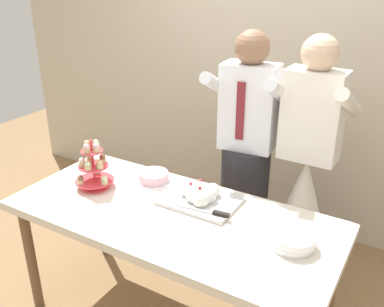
{
  "coord_description": "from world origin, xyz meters",
  "views": [
    {
      "loc": [
        1.1,
        -1.63,
        1.99
      ],
      "look_at": [
        0.04,
        0.15,
        1.07
      ],
      "focal_mm": 39.72,
      "sensor_mm": 36.0,
      "label": 1
    }
  ],
  "objects_px": {
    "plate_stack": "(293,240)",
    "round_cake": "(154,177)",
    "dessert_table": "(172,224)",
    "person_groom": "(245,171)",
    "cupcake_stand": "(93,168)",
    "person_bride": "(302,206)",
    "main_cake_tray": "(201,196)"
  },
  "relations": [
    {
      "from": "main_cake_tray",
      "to": "person_bride",
      "type": "bearing_deg",
      "value": 54.33
    },
    {
      "from": "main_cake_tray",
      "to": "plate_stack",
      "type": "height_order",
      "value": "main_cake_tray"
    },
    {
      "from": "main_cake_tray",
      "to": "person_groom",
      "type": "distance_m",
      "value": 0.55
    },
    {
      "from": "main_cake_tray",
      "to": "plate_stack",
      "type": "xyz_separation_m",
      "value": [
        0.57,
        -0.13,
        -0.01
      ]
    },
    {
      "from": "dessert_table",
      "to": "main_cake_tray",
      "type": "relative_size",
      "value": 4.13
    },
    {
      "from": "dessert_table",
      "to": "main_cake_tray",
      "type": "xyz_separation_m",
      "value": [
        0.08,
        0.17,
        0.12
      ]
    },
    {
      "from": "person_groom",
      "to": "person_bride",
      "type": "distance_m",
      "value": 0.42
    },
    {
      "from": "cupcake_stand",
      "to": "round_cake",
      "type": "distance_m",
      "value": 0.37
    },
    {
      "from": "dessert_table",
      "to": "round_cake",
      "type": "bearing_deg",
      "value": 139.77
    },
    {
      "from": "main_cake_tray",
      "to": "plate_stack",
      "type": "relative_size",
      "value": 2.03
    },
    {
      "from": "plate_stack",
      "to": "person_groom",
      "type": "xyz_separation_m",
      "value": [
        -0.54,
        0.68,
        -0.06
      ]
    },
    {
      "from": "dessert_table",
      "to": "main_cake_tray",
      "type": "height_order",
      "value": "main_cake_tray"
    },
    {
      "from": "person_bride",
      "to": "cupcake_stand",
      "type": "bearing_deg",
      "value": -144.72
    },
    {
      "from": "round_cake",
      "to": "person_groom",
      "type": "relative_size",
      "value": 0.14
    },
    {
      "from": "main_cake_tray",
      "to": "person_groom",
      "type": "xyz_separation_m",
      "value": [
        0.03,
        0.55,
        -0.07
      ]
    },
    {
      "from": "round_cake",
      "to": "person_groom",
      "type": "height_order",
      "value": "person_groom"
    },
    {
      "from": "dessert_table",
      "to": "person_groom",
      "type": "xyz_separation_m",
      "value": [
        0.11,
        0.72,
        0.05
      ]
    },
    {
      "from": "main_cake_tray",
      "to": "person_groom",
      "type": "relative_size",
      "value": 0.26
    },
    {
      "from": "cupcake_stand",
      "to": "person_groom",
      "type": "distance_m",
      "value": 0.98
    },
    {
      "from": "dessert_table",
      "to": "person_bride",
      "type": "distance_m",
      "value": 0.91
    },
    {
      "from": "plate_stack",
      "to": "round_cake",
      "type": "xyz_separation_m",
      "value": [
        -0.95,
        0.2,
        -0.0
      ]
    },
    {
      "from": "dessert_table",
      "to": "cupcake_stand",
      "type": "xyz_separation_m",
      "value": [
        -0.55,
        0.01,
        0.2
      ]
    },
    {
      "from": "main_cake_tray",
      "to": "plate_stack",
      "type": "distance_m",
      "value": 0.59
    },
    {
      "from": "cupcake_stand",
      "to": "main_cake_tray",
      "type": "bearing_deg",
      "value": 14.36
    },
    {
      "from": "main_cake_tray",
      "to": "person_bride",
      "type": "distance_m",
      "value": 0.75
    },
    {
      "from": "dessert_table",
      "to": "person_groom",
      "type": "bearing_deg",
      "value": 80.97
    },
    {
      "from": "main_cake_tray",
      "to": "round_cake",
      "type": "bearing_deg",
      "value": 169.15
    },
    {
      "from": "round_cake",
      "to": "person_bride",
      "type": "bearing_deg",
      "value": 32.89
    },
    {
      "from": "cupcake_stand",
      "to": "person_groom",
      "type": "bearing_deg",
      "value": 46.83
    },
    {
      "from": "main_cake_tray",
      "to": "person_groom",
      "type": "height_order",
      "value": "person_groom"
    },
    {
      "from": "plate_stack",
      "to": "person_groom",
      "type": "relative_size",
      "value": 0.13
    },
    {
      "from": "main_cake_tray",
      "to": "dessert_table",
      "type": "bearing_deg",
      "value": -116.05
    }
  ]
}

